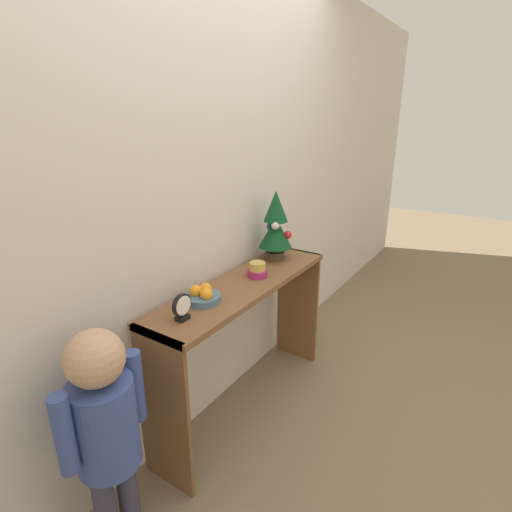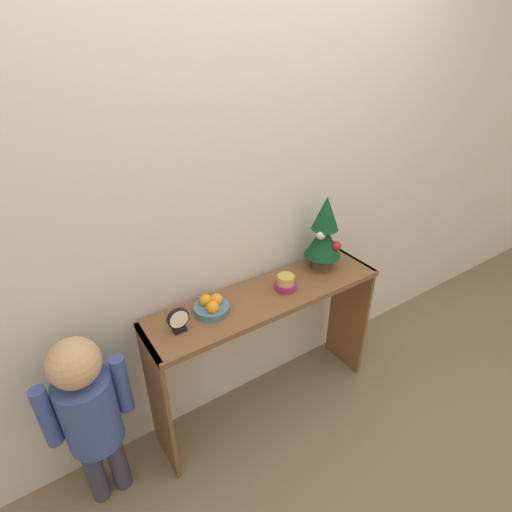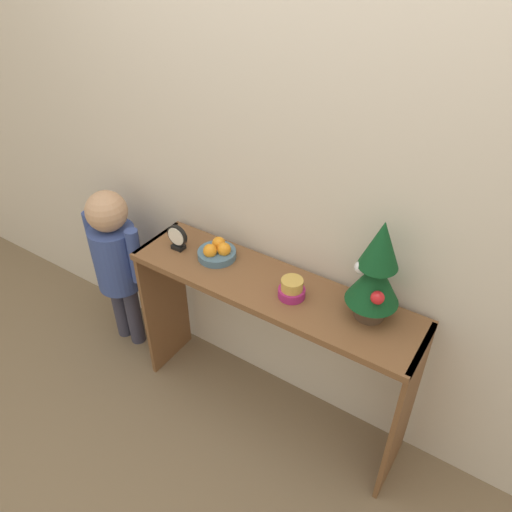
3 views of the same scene
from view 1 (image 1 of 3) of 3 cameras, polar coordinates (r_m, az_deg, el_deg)
The scene contains 8 objects.
ground_plane at distance 2.49m, azimuth 1.91°, elevation -21.77°, with size 12.00×12.00×0.00m, color #7A664C.
back_wall at distance 2.12m, azimuth -6.46°, elevation 8.79°, with size 7.00×0.05×2.50m, color beige.
console_table at distance 2.21m, azimuth -1.59°, elevation -8.07°, with size 1.29×0.33×0.80m.
mini_tree at distance 2.41m, azimuth 2.82°, elevation 4.40°, with size 0.20×0.20×0.43m.
fruit_bowl at distance 1.92m, azimuth -7.61°, elevation -5.62°, with size 0.17×0.17×0.08m.
singing_bowl at distance 2.19m, azimuth 0.20°, elevation -2.04°, with size 0.11×0.11×0.08m.
desk_clock at distance 1.76m, azimuth -10.51°, elevation -7.22°, with size 0.10×0.04×0.12m.
child_figure at distance 1.66m, azimuth -20.82°, elevation -21.07°, with size 0.37×0.23×0.96m.
Camera 1 is at (-1.61, -0.96, 1.64)m, focal length 28.00 mm.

